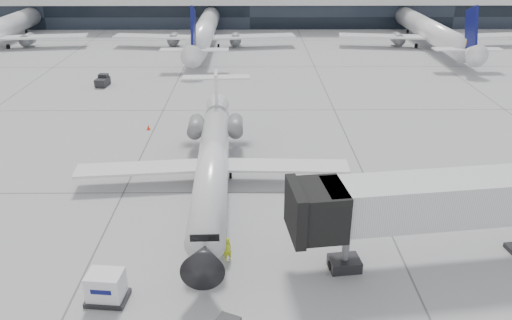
{
  "coord_description": "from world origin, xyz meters",
  "views": [
    {
      "loc": [
        0.35,
        -35.23,
        19.28
      ],
      "look_at": [
        0.66,
        0.59,
        2.6
      ],
      "focal_mm": 35.0,
      "sensor_mm": 36.0,
      "label": 1
    }
  ],
  "objects_px": {
    "ramp_worker": "(227,249)",
    "cargo_uld": "(106,287)",
    "regional_jet": "(213,160)",
    "jet_bridge": "(459,199)"
  },
  "relations": [
    {
      "from": "jet_bridge",
      "to": "ramp_worker",
      "type": "height_order",
      "value": "jet_bridge"
    },
    {
      "from": "cargo_uld",
      "to": "regional_jet",
      "type": "bearing_deg",
      "value": 76.3
    },
    {
      "from": "cargo_uld",
      "to": "ramp_worker",
      "type": "bearing_deg",
      "value": 35.21
    },
    {
      "from": "regional_jet",
      "to": "cargo_uld",
      "type": "height_order",
      "value": "regional_jet"
    },
    {
      "from": "ramp_worker",
      "to": "cargo_uld",
      "type": "height_order",
      "value": "cargo_uld"
    },
    {
      "from": "regional_jet",
      "to": "ramp_worker",
      "type": "height_order",
      "value": "regional_jet"
    },
    {
      "from": "jet_bridge",
      "to": "cargo_uld",
      "type": "bearing_deg",
      "value": -177.3
    },
    {
      "from": "jet_bridge",
      "to": "ramp_worker",
      "type": "relative_size",
      "value": 11.24
    },
    {
      "from": "ramp_worker",
      "to": "cargo_uld",
      "type": "xyz_separation_m",
      "value": [
        -6.66,
        -3.75,
        0.08
      ]
    },
    {
      "from": "regional_jet",
      "to": "cargo_uld",
      "type": "bearing_deg",
      "value": -111.29
    }
  ]
}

